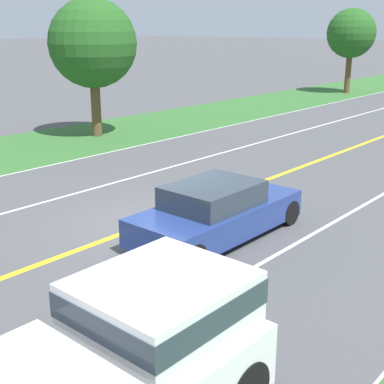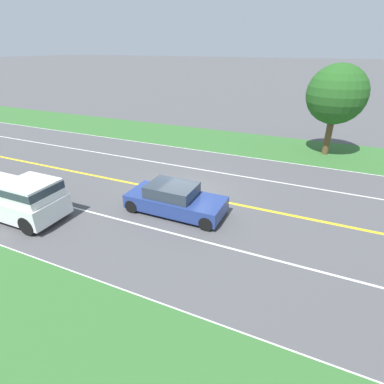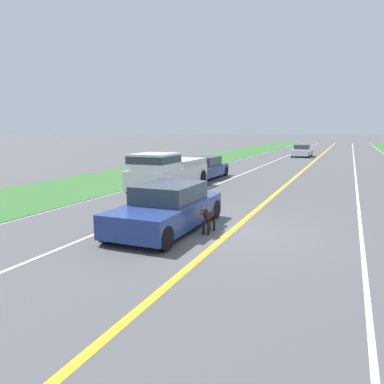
# 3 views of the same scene
# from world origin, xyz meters

# --- Properties ---
(ground_plane) EXTENTS (400.00, 400.00, 0.00)m
(ground_plane) POSITION_xyz_m (0.00, 0.00, 0.00)
(ground_plane) COLOR #4C4C4F
(centre_divider_line) EXTENTS (0.18, 160.00, 0.01)m
(centre_divider_line) POSITION_xyz_m (0.00, 0.00, 0.00)
(centre_divider_line) COLOR yellow
(centre_divider_line) RESTS_ON ground
(lane_edge_line_left) EXTENTS (0.14, 160.00, 0.01)m
(lane_edge_line_left) POSITION_xyz_m (-7.00, 0.00, 0.00)
(lane_edge_line_left) COLOR white
(lane_edge_line_left) RESTS_ON ground
(lane_dash_same_dir) EXTENTS (0.10, 160.00, 0.01)m
(lane_dash_same_dir) POSITION_xyz_m (3.50, 0.00, 0.00)
(lane_dash_same_dir) COLOR white
(lane_dash_same_dir) RESTS_ON ground
(lane_dash_oncoming) EXTENTS (0.10, 160.00, 0.01)m
(lane_dash_oncoming) POSITION_xyz_m (-3.50, 0.00, 0.00)
(lane_dash_oncoming) COLOR white
(lane_dash_oncoming) RESTS_ON ground
(ego_car) EXTENTS (1.92, 4.50, 1.35)m
(ego_car) POSITION_xyz_m (1.85, 0.42, 0.63)
(ego_car) COLOR navy
(ego_car) RESTS_ON ground
(dog) EXTENTS (0.23, 1.18, 0.84)m
(dog) POSITION_xyz_m (0.58, 0.39, 0.53)
(dog) COLOR black
(dog) RESTS_ON ground
(roadside_tree_left_near) EXTENTS (3.84, 3.84, 6.02)m
(roadside_tree_left_near) POSITION_xyz_m (-9.85, 6.40, 4.07)
(roadside_tree_left_near) COLOR brown
(roadside_tree_left_near) RESTS_ON ground
(roadside_tree_left_far) EXTENTS (3.52, 3.52, 6.09)m
(roadside_tree_left_far) POSITION_xyz_m (-8.68, 29.27, 4.29)
(roadside_tree_left_far) COLOR brown
(roadside_tree_left_far) RESTS_ON ground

